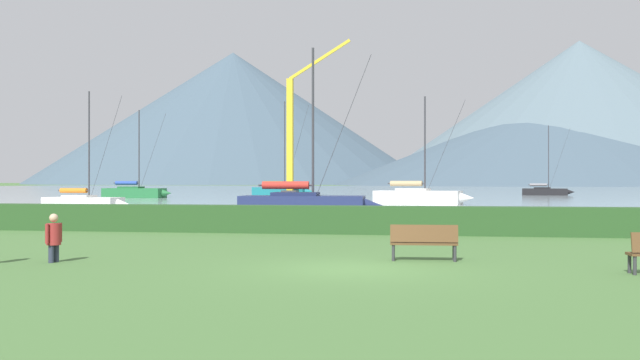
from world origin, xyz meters
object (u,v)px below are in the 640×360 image
(sailboat_slip_3, at_px, (281,190))
(dock_crane, at_px, (293,142))
(park_bench_near_path, at_px, (424,241))
(sailboat_slip_4, at_px, (135,192))
(sailboat_slip_1, at_px, (545,191))
(sailboat_slip_5, at_px, (304,203))
(sailboat_slip_8, at_px, (419,196))
(sailboat_slip_0, at_px, (84,202))
(person_seated_viewer, at_px, (54,236))

(sailboat_slip_3, bearing_deg, dock_crane, -47.12)
(park_bench_near_path, bearing_deg, sailboat_slip_4, 117.22)
(sailboat_slip_1, height_order, sailboat_slip_3, sailboat_slip_3)
(sailboat_slip_5, relative_size, dock_crane, 0.50)
(sailboat_slip_8, bearing_deg, sailboat_slip_0, -133.82)
(sailboat_slip_0, relative_size, sailboat_slip_8, 0.89)
(sailboat_slip_8, height_order, person_seated_viewer, sailboat_slip_8)
(sailboat_slip_4, bearing_deg, sailboat_slip_8, -24.36)
(sailboat_slip_4, bearing_deg, sailboat_slip_0, -69.02)
(sailboat_slip_1, bearing_deg, dock_crane, -150.87)
(sailboat_slip_4, bearing_deg, dock_crane, 31.42)
(sailboat_slip_5, height_order, sailboat_slip_8, sailboat_slip_5)
(sailboat_slip_0, relative_size, person_seated_viewer, 6.77)
(person_seated_viewer, bearing_deg, sailboat_slip_0, 128.12)
(sailboat_slip_0, height_order, sailboat_slip_8, sailboat_slip_8)
(park_bench_near_path, bearing_deg, sailboat_slip_3, 102.45)
(sailboat_slip_3, xyz_separation_m, dock_crane, (2.32, -3.63, 6.38))
(sailboat_slip_0, distance_m, sailboat_slip_4, 34.78)
(sailboat_slip_0, xyz_separation_m, sailboat_slip_5, (17.02, -5.25, 0.17))
(sailboat_slip_8, bearing_deg, dock_crane, 134.61)
(sailboat_slip_5, height_order, park_bench_near_path, sailboat_slip_5)
(sailboat_slip_5, height_order, dock_crane, dock_crane)
(person_seated_viewer, bearing_deg, park_bench_near_path, 22.67)
(sailboat_slip_0, height_order, park_bench_near_path, sailboat_slip_0)
(sailboat_slip_1, xyz_separation_m, person_seated_viewer, (-24.95, -85.85, 0.09))
(sailboat_slip_3, relative_size, dock_crane, 0.63)
(dock_crane, bearing_deg, park_bench_near_path, -75.73)
(sailboat_slip_8, bearing_deg, sailboat_slip_1, 80.03)
(sailboat_slip_3, bearing_deg, sailboat_slip_8, -47.70)
(sailboat_slip_1, bearing_deg, sailboat_slip_4, -148.21)
(person_seated_viewer, bearing_deg, sailboat_slip_5, 97.14)
(sailboat_slip_3, bearing_deg, sailboat_slip_4, -128.61)
(sailboat_slip_0, bearing_deg, sailboat_slip_1, 60.80)
(sailboat_slip_5, relative_size, person_seated_viewer, 8.06)
(sailboat_slip_5, bearing_deg, sailboat_slip_1, 67.43)
(sailboat_slip_4, distance_m, person_seated_viewer, 68.33)
(sailboat_slip_0, distance_m, dock_crane, 43.58)
(sailboat_slip_1, bearing_deg, sailboat_slip_3, -157.39)
(sailboat_slip_3, height_order, park_bench_near_path, sailboat_slip_3)
(sailboat_slip_0, relative_size, park_bench_near_path, 4.80)
(sailboat_slip_4, relative_size, sailboat_slip_5, 1.05)
(sailboat_slip_3, xyz_separation_m, person_seated_viewer, (11.01, -76.35, -0.04))
(sailboat_slip_5, distance_m, dock_crane, 49.40)
(sailboat_slip_3, xyz_separation_m, sailboat_slip_4, (-15.10, -13.21, -0.02))
(sailboat_slip_0, distance_m, sailboat_slip_8, 28.08)
(sailboat_slip_0, height_order, dock_crane, dock_crane)
(sailboat_slip_0, distance_m, sailboat_slip_5, 17.81)
(sailboat_slip_1, height_order, park_bench_near_path, sailboat_slip_1)
(sailboat_slip_0, bearing_deg, person_seated_viewer, -56.74)
(sailboat_slip_1, distance_m, dock_crane, 36.68)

